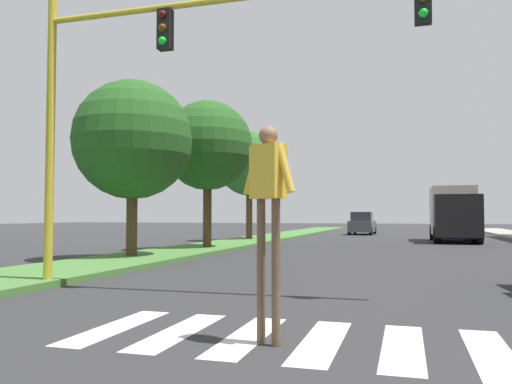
{
  "coord_description": "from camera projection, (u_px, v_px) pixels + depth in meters",
  "views": [
    {
      "loc": [
        0.5,
        1.31,
        1.45
      ],
      "look_at": [
        -4.92,
        19.8,
        2.35
      ],
      "focal_mm": 35.93,
      "sensor_mm": 36.0,
      "label": 1
    }
  ],
  "objects": [
    {
      "name": "ground_plane",
      "position": [
        397.0,
        243.0,
        27.57
      ],
      "size": [
        140.0,
        140.0,
        0.0
      ],
      "primitive_type": "plane",
      "color": "#2D2D30"
    },
    {
      "name": "sedan_distant",
      "position": [
        362.0,
        224.0,
        39.79
      ],
      "size": [
        1.92,
        4.27,
        1.74
      ],
      "color": "#474C51",
      "rests_on": "ground_plane"
    },
    {
      "name": "traffic_light_gantry",
      "position": [
        163.0,
        67.0,
        10.0
      ],
      "size": [
        8.83,
        0.3,
        6.0
      ],
      "color": "gold",
      "rests_on": "median_strip"
    },
    {
      "name": "pedestrian_performer",
      "position": [
        268.0,
        198.0,
        5.86
      ],
      "size": [
        0.71,
        0.39,
        2.49
      ],
      "color": "brown",
      "rests_on": "ground_plane"
    },
    {
      "name": "tree_mid",
      "position": [
        133.0,
        140.0,
        17.01
      ],
      "size": [
        3.96,
        3.96,
        5.81
      ],
      "color": "#4C3823",
      "rests_on": "median_strip"
    },
    {
      "name": "tree_distant",
      "position": [
        249.0,
        164.0,
        29.36
      ],
      "size": [
        3.7,
        3.7,
        6.16
      ],
      "color": "#4C3823",
      "rests_on": "median_strip"
    },
    {
      "name": "crosswalk",
      "position": [
        362.0,
        344.0,
        5.79
      ],
      "size": [
        6.75,
        2.2,
        0.01
      ],
      "color": "silver",
      "rests_on": "ground_plane"
    },
    {
      "name": "tree_far",
      "position": [
        208.0,
        146.0,
        21.65
      ],
      "size": [
        3.79,
        3.79,
        6.18
      ],
      "color": "#4C3823",
      "rests_on": "median_strip"
    },
    {
      "name": "median_strip",
      "position": [
        248.0,
        241.0,
        27.85
      ],
      "size": [
        3.01,
        64.0,
        0.15
      ],
      "primitive_type": "cube",
      "color": "#477A38",
      "rests_on": "ground_plane"
    },
    {
      "name": "truck_box_delivery",
      "position": [
        454.0,
        213.0,
        28.69
      ],
      "size": [
        2.4,
        6.2,
        3.1
      ],
      "color": "black",
      "rests_on": "ground_plane"
    },
    {
      "name": "sedan_midblock",
      "position": [
        453.0,
        228.0,
        28.78
      ],
      "size": [
        1.94,
        4.42,
        1.64
      ],
      "color": "navy",
      "rests_on": "ground_plane"
    }
  ]
}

